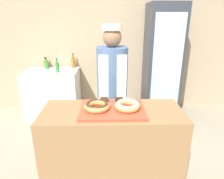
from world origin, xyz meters
TOP-DOWN VIEW (x-y plane):
  - wall_back at (0.00, 2.13)m, footprint 8.00×0.06m
  - display_counter at (0.00, 0.00)m, footprint 1.37×0.56m
  - serving_tray at (0.00, 0.00)m, footprint 0.61×0.45m
  - donut_chocolate_glaze at (-0.14, -0.01)m, footprint 0.24×0.24m
  - donut_light_glaze at (0.14, -0.01)m, footprint 0.24×0.24m
  - brownie_back_left at (-0.08, 0.17)m, footprint 0.08×0.08m
  - brownie_back_right at (0.08, 0.17)m, footprint 0.08×0.08m
  - baker_person at (0.01, 0.64)m, footprint 0.38×0.38m
  - beverage_fridge at (0.93, 1.74)m, footprint 0.59×0.63m
  - chest_freezer at (-1.06, 1.75)m, footprint 0.93×0.65m
  - bottle_amber at (-0.69, 1.99)m, footprint 0.07×0.07m
  - bottle_green at (-0.91, 1.66)m, footprint 0.06×0.06m
  - bottle_green_b at (-1.17, 1.91)m, footprint 0.07×0.07m
  - bottle_amber_b at (-1.21, 2.00)m, footprint 0.08×0.08m

SIDE VIEW (x-z plane):
  - chest_freezer at x=-1.06m, z-range 0.00..0.86m
  - display_counter at x=0.00m, z-range 0.00..0.91m
  - baker_person at x=0.01m, z-range 0.05..1.73m
  - serving_tray at x=0.00m, z-range 0.91..0.93m
  - bottle_green_b at x=-1.17m, z-range 0.83..1.03m
  - bottle_amber_b at x=-1.21m, z-range 0.83..1.03m
  - bottle_green at x=-0.91m, z-range 0.83..1.07m
  - brownie_back_left at x=-0.08m, z-range 0.93..0.97m
  - brownie_back_right at x=0.08m, z-range 0.93..0.97m
  - bottle_amber at x=-0.69m, z-range 0.83..1.09m
  - donut_chocolate_glaze at x=-0.14m, z-range 0.94..1.00m
  - donut_light_glaze at x=0.14m, z-range 0.94..1.00m
  - beverage_fridge at x=0.93m, z-range 0.00..1.99m
  - wall_back at x=0.00m, z-range 0.00..2.70m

